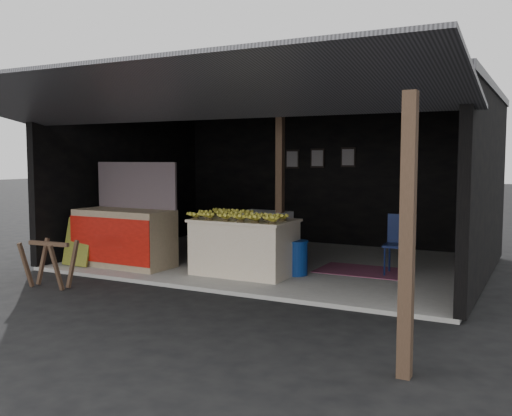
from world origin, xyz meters
The scene contains 13 objects.
ground centered at (0.00, 0.00, 0.00)m, with size 80.00×80.00×0.00m, color black.
concrete_slab centered at (0.00, 2.50, 0.03)m, with size 7.00×5.00×0.06m, color gray.
shophouse centered at (0.00, 2.82, 2.10)m, with size 7.40×7.29×3.02m.
banana_table centered at (0.03, 1.14, 0.51)m, with size 1.62×1.00×0.89m.
banana_pile centered at (0.03, 1.14, 1.04)m, with size 1.50×0.90×0.18m, color gold, non-canonical shape.
white_crate centered at (-0.04, 1.99, 0.53)m, with size 0.87×0.61×0.95m.
neighbor_stall centered at (-2.16, 0.81, 0.60)m, with size 1.76×0.82×1.80m.
green_signboard centered at (-2.89, 0.44, 0.48)m, with size 0.56×0.04×0.84m, color black.
sawhorse centered at (-2.18, -0.85, 0.44)m, with size 0.73×0.66×0.70m.
water_barrel centered at (0.80, 1.47, 0.32)m, with size 0.36×0.36×0.53m, color navy.
plastic_chair centered at (2.25, 2.32, 0.63)m, with size 0.48×0.48×0.96m.
magenta_rug centered at (1.67, 2.27, 0.07)m, with size 1.50×1.00×0.01m, color maroon.
picture_frames centered at (-0.17, 4.89, 1.93)m, with size 1.62×0.04×0.46m.
Camera 1 is at (4.40, -6.83, 1.93)m, focal length 40.00 mm.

